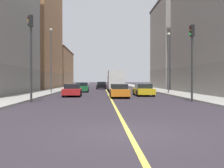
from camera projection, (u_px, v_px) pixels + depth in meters
name	position (u px, v px, depth m)	size (l,w,h in m)	color
ground_plane	(128.00, 132.00, 8.74)	(400.00, 400.00, 0.00)	#302931
sidewalk_left	(144.00, 88.00, 58.04)	(3.46, 168.00, 0.15)	#9E9B93
sidewalk_right	(66.00, 88.00, 57.34)	(3.46, 168.00, 0.15)	#9E9B93
lane_center_stripe	(105.00, 88.00, 57.69)	(0.16, 154.00, 0.01)	#E5D14C
building_left_mid	(187.00, 46.00, 52.69)	(12.22, 14.84, 17.02)	gray
building_right_midblock	(25.00, 32.00, 53.19)	(12.22, 20.73, 22.60)	#8F6B4F
building_right_distant	(49.00, 68.00, 76.82)	(12.22, 24.04, 10.40)	#8F6B4F
traffic_light_left_near	(192.00, 52.00, 20.96)	(0.40, 0.32, 6.09)	#2D2D2D
traffic_light_right_near	(31.00, 47.00, 20.43)	(0.40, 0.32, 6.74)	#2D2D2D
street_lamp_left_near	(169.00, 57.00, 32.15)	(0.36, 0.36, 7.34)	#4C4C51
street_lamp_right_near	(51.00, 54.00, 33.93)	(0.36, 0.36, 8.20)	#4C4C51
car_black	(101.00, 86.00, 50.69)	(1.99, 4.20, 1.39)	black
car_orange	(119.00, 91.00, 26.10)	(1.83, 4.43, 1.34)	orange
car_silver	(119.00, 85.00, 62.71)	(1.85, 4.10, 1.30)	silver
car_yellow	(143.00, 90.00, 29.09)	(1.93, 4.53, 1.32)	gold
car_white	(101.00, 85.00, 63.08)	(1.87, 3.96, 1.24)	white
car_red	(72.00, 90.00, 28.08)	(1.98, 4.32, 1.31)	red
car_green	(82.00, 87.00, 38.44)	(1.96, 4.35, 1.37)	#1E6B38
box_truck	(116.00, 81.00, 39.12)	(2.32, 7.29, 3.10)	maroon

